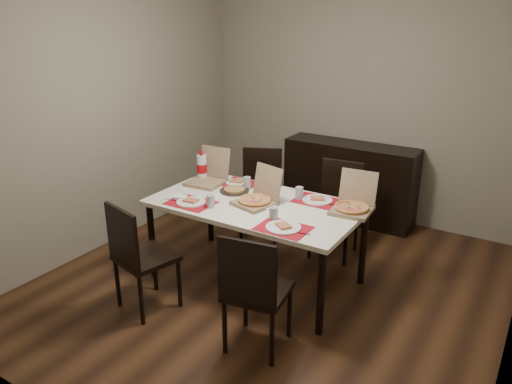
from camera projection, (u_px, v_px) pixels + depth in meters
ground at (271, 285)px, 4.49m from camera, size 3.80×4.00×0.02m
room_walls at (299, 83)px, 4.23m from camera, size 3.84×4.02×2.62m
sideboard at (349, 182)px, 5.75m from camera, size 1.50×0.40×0.90m
dining_table at (256, 210)px, 4.34m from camera, size 1.80×1.00×0.75m
chair_near_left at (138, 254)px, 3.94m from camera, size 0.51×0.51×0.93m
chair_near_right at (254, 289)px, 3.46m from camera, size 0.48×0.48×0.93m
chair_far_left at (261, 189)px, 5.35m from camera, size 0.56×0.56×0.93m
chair_far_right at (337, 204)px, 4.92m from camera, size 0.45×0.45×0.93m
setting_near_left at (194, 201)px, 4.29m from camera, size 0.49×0.30×0.11m
setting_near_right at (281, 224)px, 3.85m from camera, size 0.43×0.30×0.11m
setting_far_left at (238, 182)px, 4.76m from camera, size 0.51×0.30×0.11m
setting_far_right at (313, 198)px, 4.36m from camera, size 0.48×0.30×0.11m
napkin_loose at (268, 207)px, 4.20m from camera, size 0.14×0.14×0.02m
pizza_box_center at (257, 198)px, 4.27m from camera, size 0.39×0.42×0.31m
pizza_box_right at (353, 205)px, 4.12m from camera, size 0.34×0.37×0.32m
pizza_box_left at (208, 177)px, 4.79m from camera, size 0.34×0.38×0.33m
faina_plate at (235, 190)px, 4.58m from camera, size 0.27×0.27×0.03m
dip_bowl at (268, 198)px, 4.39m from camera, size 0.18×0.18×0.03m
soda_bottle at (202, 168)px, 4.85m from camera, size 0.10×0.10×0.30m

